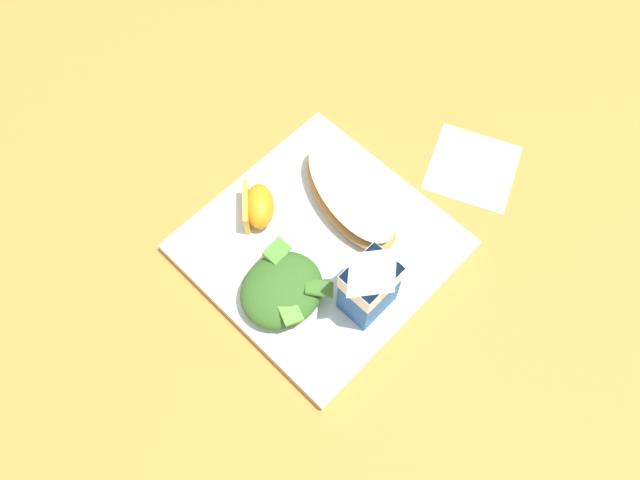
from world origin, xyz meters
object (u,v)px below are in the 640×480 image
object	(u,v)px
orange_wedge_front	(258,206)
paper_napkin	(472,167)
milk_carton	(370,283)
green_salad_pile	(282,289)
white_plate	(320,246)
cheesy_pizza_bread	(351,195)

from	to	relation	value
orange_wedge_front	paper_napkin	distance (m)	0.29
milk_carton	green_salad_pile	bearing A→B (deg)	-50.41
orange_wedge_front	paper_napkin	xyz separation A→B (m)	(-0.25, 0.14, -0.03)
milk_carton	paper_napkin	xyz separation A→B (m)	(-0.24, -0.03, -0.07)
white_plate	green_salad_pile	size ratio (longest dim) A/B	2.80
green_salad_pile	paper_napkin	bearing A→B (deg)	171.50
cheesy_pizza_bread	milk_carton	world-z (taller)	milk_carton
white_plate	cheesy_pizza_bread	distance (m)	0.07
white_plate	paper_napkin	distance (m)	0.23
green_salad_pile	paper_napkin	size ratio (longest dim) A/B	0.91
green_salad_pile	paper_napkin	distance (m)	0.31
white_plate	orange_wedge_front	xyz separation A→B (m)	(0.02, -0.08, 0.03)
white_plate	milk_carton	bearing A→B (deg)	79.77
orange_wedge_front	cheesy_pizza_bread	bearing A→B (deg)	142.80
orange_wedge_front	paper_napkin	bearing A→B (deg)	149.90
cheesy_pizza_bread	green_salad_pile	bearing A→B (deg)	11.41
cheesy_pizza_bread	orange_wedge_front	distance (m)	0.11
milk_carton	orange_wedge_front	distance (m)	0.18
white_plate	green_salad_pile	bearing A→B (deg)	11.62
cheesy_pizza_bread	milk_carton	distance (m)	0.14
white_plate	cheesy_pizza_bread	xyz separation A→B (m)	(-0.07, -0.01, 0.03)
white_plate	orange_wedge_front	world-z (taller)	orange_wedge_front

